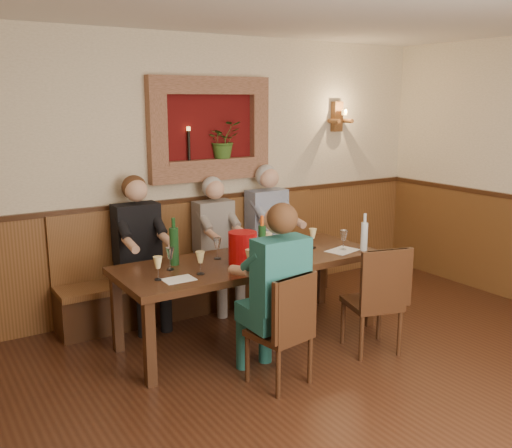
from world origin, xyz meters
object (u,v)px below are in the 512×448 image
(chair_near_left, at_px, (280,351))
(water_bottle, at_px, (364,236))
(bench, at_px, (203,277))
(wine_bottle_green_b, at_px, (174,245))
(person_bench_left, at_px, (141,264))
(person_bench_mid, at_px, (218,255))
(chair_near_right, at_px, (372,320))
(wine_bottle_green_a, at_px, (262,241))
(person_chair_front, at_px, (274,308))
(dining_table, at_px, (250,267))
(spittoon_bucket, at_px, (243,248))
(person_bench_right, at_px, (271,243))

(chair_near_left, xyz_separation_m, water_bottle, (1.33, 0.54, 0.63))
(bench, distance_m, wine_bottle_green_b, 1.15)
(person_bench_left, relative_size, person_bench_mid, 1.05)
(person_bench_left, xyz_separation_m, water_bottle, (1.77, -1.16, 0.29))
(wine_bottle_green_b, bearing_deg, person_bench_left, 95.49)
(bench, height_order, chair_near_right, bench)
(bench, height_order, water_bottle, bench)
(person_bench_left, distance_m, wine_bottle_green_a, 1.24)
(chair_near_left, relative_size, wine_bottle_green_b, 2.18)
(chair_near_right, distance_m, person_bench_mid, 1.78)
(person_chair_front, height_order, water_bottle, person_chair_front)
(bench, relative_size, person_chair_front, 2.11)
(bench, distance_m, chair_near_right, 1.91)
(dining_table, height_order, person_bench_mid, person_bench_mid)
(person_chair_front, distance_m, water_bottle, 1.44)
(person_bench_left, bearing_deg, dining_table, -49.89)
(person_bench_left, height_order, spittoon_bucket, person_bench_left)
(chair_near_right, relative_size, person_bench_left, 0.65)
(wine_bottle_green_b, relative_size, water_bottle, 1.16)
(person_bench_right, relative_size, spittoon_bucket, 5.19)
(bench, bearing_deg, wine_bottle_green_b, -130.62)
(chair_near_left, relative_size, chair_near_right, 0.95)
(dining_table, xyz_separation_m, wine_bottle_green_a, (0.10, -0.05, 0.24))
(person_bench_mid, bearing_deg, wine_bottle_green_b, -140.20)
(person_bench_right, height_order, person_chair_front, person_bench_right)
(person_bench_right, xyz_separation_m, wine_bottle_green_a, (-0.69, -0.88, 0.30))
(wine_bottle_green_b, bearing_deg, person_chair_front, -68.60)
(bench, distance_m, person_bench_mid, 0.29)
(person_chair_front, bearing_deg, person_bench_mid, 76.29)
(person_bench_left, relative_size, wine_bottle_green_a, 3.69)
(person_bench_left, distance_m, person_bench_right, 1.50)
(spittoon_bucket, xyz_separation_m, wine_bottle_green_a, (0.23, 0.05, 0.02))
(chair_near_right, relative_size, person_bench_mid, 0.69)
(person_chair_front, bearing_deg, bench, 81.32)
(dining_table, xyz_separation_m, person_chair_front, (-0.26, -0.78, -0.09))
(bench, xyz_separation_m, wine_bottle_green_b, (-0.64, -0.75, 0.59))
(person_bench_right, bearing_deg, water_bottle, -76.68)
(person_bench_mid, bearing_deg, person_bench_right, -0.23)
(person_bench_right, distance_m, person_chair_front, 1.93)
(wine_bottle_green_a, distance_m, wine_bottle_green_b, 0.78)
(wine_bottle_green_b, distance_m, water_bottle, 1.79)
(person_bench_mid, height_order, wine_bottle_green_a, person_bench_mid)
(chair_near_right, distance_m, water_bottle, 0.85)
(person_bench_left, height_order, person_chair_front, person_bench_left)
(wine_bottle_green_b, xyz_separation_m, water_bottle, (1.71, -0.52, -0.03))
(chair_near_left, height_order, person_bench_mid, person_bench_mid)
(bench, xyz_separation_m, person_bench_mid, (0.13, -0.10, 0.24))
(person_bench_mid, bearing_deg, water_bottle, -51.18)
(chair_near_left, bearing_deg, spittoon_bucket, 70.44)
(person_bench_mid, relative_size, wine_bottle_green_b, 3.33)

